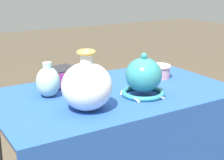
{
  "coord_description": "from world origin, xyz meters",
  "views": [
    {
      "loc": [
        -0.8,
        -1.31,
        1.26
      ],
      "look_at": [
        -0.06,
        -0.09,
        0.83
      ],
      "focal_mm": 55.0,
      "sensor_mm": 36.0,
      "label": 1
    }
  ],
  "objects_px": {
    "vase_tall_bulbous": "(87,86)",
    "vase_dome_bell": "(143,78)",
    "jar_round_celadon": "(48,81)",
    "cup_wide_rose": "(158,71)",
    "mosaic_tile_box": "(62,76)"
  },
  "relations": [
    {
      "from": "mosaic_tile_box",
      "to": "cup_wide_rose",
      "type": "bearing_deg",
      "value": -26.3
    },
    {
      "from": "vase_dome_bell",
      "to": "jar_round_celadon",
      "type": "relative_size",
      "value": 1.33
    },
    {
      "from": "vase_tall_bulbous",
      "to": "cup_wide_rose",
      "type": "xyz_separation_m",
      "value": [
        0.54,
        0.22,
        -0.06
      ]
    },
    {
      "from": "jar_round_celadon",
      "to": "mosaic_tile_box",
      "type": "bearing_deg",
      "value": 47.8
    },
    {
      "from": "jar_round_celadon",
      "to": "vase_tall_bulbous",
      "type": "bearing_deg",
      "value": -71.77
    },
    {
      "from": "vase_tall_bulbous",
      "to": "vase_dome_bell",
      "type": "relative_size",
      "value": 1.17
    },
    {
      "from": "vase_tall_bulbous",
      "to": "mosaic_tile_box",
      "type": "bearing_deg",
      "value": 82.97
    },
    {
      "from": "vase_tall_bulbous",
      "to": "mosaic_tile_box",
      "type": "height_order",
      "value": "vase_tall_bulbous"
    },
    {
      "from": "cup_wide_rose",
      "to": "jar_round_celadon",
      "type": "relative_size",
      "value": 0.85
    },
    {
      "from": "vase_dome_bell",
      "to": "mosaic_tile_box",
      "type": "height_order",
      "value": "vase_dome_bell"
    },
    {
      "from": "vase_dome_bell",
      "to": "cup_wide_rose",
      "type": "height_order",
      "value": "vase_dome_bell"
    },
    {
      "from": "mosaic_tile_box",
      "to": "jar_round_celadon",
      "type": "relative_size",
      "value": 1.05
    },
    {
      "from": "vase_tall_bulbous",
      "to": "jar_round_celadon",
      "type": "relative_size",
      "value": 1.55
    },
    {
      "from": "vase_dome_bell",
      "to": "vase_tall_bulbous",
      "type": "bearing_deg",
      "value": -175.16
    },
    {
      "from": "mosaic_tile_box",
      "to": "jar_round_celadon",
      "type": "xyz_separation_m",
      "value": [
        -0.12,
        -0.13,
        0.03
      ]
    }
  ]
}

